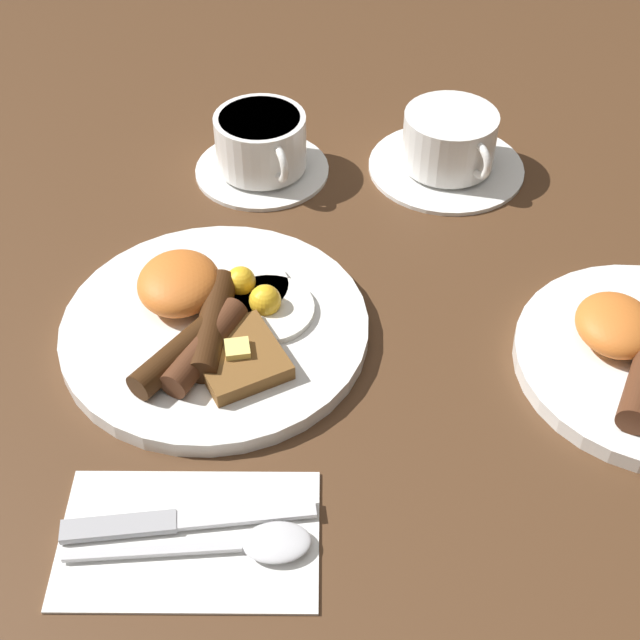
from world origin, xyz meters
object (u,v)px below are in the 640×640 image
object	(u,v)px
breakfast_plate_near	(213,323)
teacup_near	(261,148)
knife	(174,521)
spoon	(251,544)
teacup_far	(449,146)

from	to	relation	value
breakfast_plate_near	teacup_near	bearing A→B (deg)	169.82
teacup_near	knife	world-z (taller)	teacup_near
teacup_near	spoon	xyz separation A→B (m)	(0.46, -0.01, -0.02)
breakfast_plate_near	teacup_far	world-z (taller)	teacup_far
teacup_far	spoon	xyz separation A→B (m)	(0.45, -0.21, -0.02)
teacup_far	knife	xyz separation A→B (m)	(0.43, -0.26, -0.02)
knife	spoon	world-z (taller)	spoon
teacup_far	spoon	size ratio (longest dim) A/B	0.96
breakfast_plate_near	teacup_near	size ratio (longest dim) A/B	1.87
knife	teacup_near	bearing A→B (deg)	77.92
knife	spoon	size ratio (longest dim) A/B	1.05
teacup_far	spoon	bearing A→B (deg)	-24.57
knife	spoon	xyz separation A→B (m)	(0.02, 0.06, 0.00)
knife	spoon	bearing A→B (deg)	-25.84
teacup_far	breakfast_plate_near	bearing A→B (deg)	-45.40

